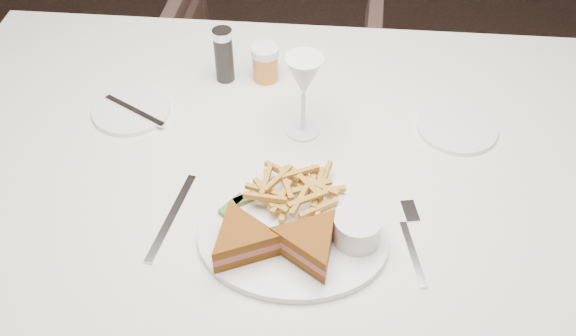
{
  "coord_description": "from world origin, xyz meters",
  "views": [
    {
      "loc": [
        -0.36,
        -0.67,
        1.6
      ],
      "look_at": [
        -0.37,
        0.13,
        0.8
      ],
      "focal_mm": 40.0,
      "sensor_mm": 36.0,
      "label": 1
    }
  ],
  "objects": [
    {
      "name": "table",
      "position": [
        -0.37,
        0.18,
        0.38
      ],
      "size": [
        1.56,
        1.11,
        0.75
      ],
      "primitive_type": "cube",
      "rotation": [
        0.0,
        0.0,
        -0.08
      ],
      "color": "silver",
      "rests_on": "ground"
    },
    {
      "name": "chair_far",
      "position": [
        -0.42,
        1.0,
        0.34
      ],
      "size": [
        0.73,
        0.69,
        0.67
      ],
      "primitive_type": "imported",
      "rotation": [
        0.0,
        0.0,
        3.02
      ],
      "color": "#45302A",
      "rests_on": "ground"
    },
    {
      "name": "table_setting",
      "position": [
        -0.36,
        0.12,
        0.79
      ],
      "size": [
        0.82,
        0.67,
        0.18
      ],
      "color": "white",
      "rests_on": "table"
    }
  ]
}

